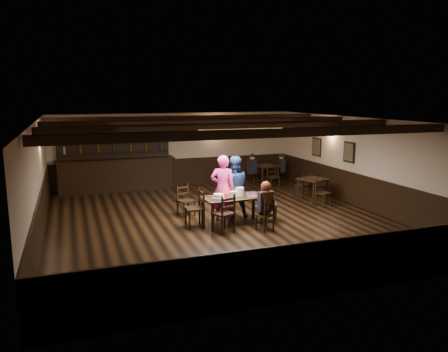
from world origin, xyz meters
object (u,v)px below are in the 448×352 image
object	(u,v)px
chair_near_left	(226,211)
chair_near_right	(267,213)
cake	(219,196)
woman_pink	(223,188)
bar_counter	(116,170)
man_blue	(234,187)
dining_table	(234,200)

from	to	relation	value
chair_near_left	chair_near_right	xyz separation A→B (m)	(1.03, -0.16, -0.11)
chair_near_right	cake	xyz separation A→B (m)	(-1.00, 0.80, 0.34)
woman_pink	bar_counter	world-z (taller)	bar_counter
chair_near_right	cake	world-z (taller)	cake
chair_near_right	bar_counter	bearing A→B (deg)	116.49
chair_near_left	chair_near_right	distance (m)	1.05
man_blue	chair_near_right	bearing A→B (deg)	111.41
chair_near_left	bar_counter	size ratio (longest dim) A/B	0.24
bar_counter	cake	bearing A→B (deg)	-68.93
man_blue	cake	distance (m)	0.95
woman_pink	chair_near_left	bearing A→B (deg)	96.78
cake	bar_counter	xyz separation A→B (m)	(-2.03, 5.28, -0.07)
chair_near_left	man_blue	bearing A→B (deg)	61.57
woman_pink	man_blue	size ratio (longest dim) A/B	1.05
chair_near_left	bar_counter	world-z (taller)	bar_counter
cake	woman_pink	bearing A→B (deg)	58.62
cake	bar_counter	world-z (taller)	bar_counter
chair_near_left	woman_pink	xyz separation A→B (m)	(0.31, 1.09, 0.33)
woman_pink	bar_counter	bearing A→B (deg)	-42.08
bar_counter	chair_near_left	bearing A→B (deg)	-71.37
chair_near_left	woman_pink	world-z (taller)	woman_pink
man_blue	bar_counter	world-z (taller)	bar_counter
chair_near_right	chair_near_left	bearing A→B (deg)	171.37
woman_pink	cake	bearing A→B (deg)	81.10
bar_counter	woman_pink	bearing A→B (deg)	-64.56
bar_counter	man_blue	bearing A→B (deg)	-59.59
chair_near_right	woman_pink	xyz separation A→B (m)	(-0.73, 1.24, 0.44)
dining_table	bar_counter	bearing A→B (deg)	114.86
chair_near_right	cake	size ratio (longest dim) A/B	2.46
dining_table	chair_near_left	distance (m)	0.78
cake	dining_table	bearing A→B (deg)	-2.55
man_blue	dining_table	bearing A→B (deg)	78.79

